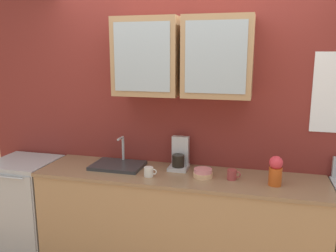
{
  "coord_description": "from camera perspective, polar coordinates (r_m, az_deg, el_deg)",
  "views": [
    {
      "loc": [
        0.66,
        -2.84,
        1.96
      ],
      "look_at": [
        -0.09,
        0.0,
        1.35
      ],
      "focal_mm": 37.64,
      "sensor_mm": 36.0,
      "label": 1
    }
  ],
  "objects": [
    {
      "name": "dishwasher",
      "position": [
        3.9,
        -21.9,
        -11.71
      ],
      "size": [
        0.59,
        0.6,
        0.92
      ],
      "color": "#ADAFB5",
      "rests_on": "ground_plane"
    },
    {
      "name": "cup_near_sink",
      "position": [
        3.04,
        -3.11,
        -7.41
      ],
      "size": [
        0.11,
        0.08,
        0.08
      ],
      "color": "silver",
      "rests_on": "counter"
    },
    {
      "name": "sink_faucet",
      "position": [
        3.31,
        -8.1,
        -6.23
      ],
      "size": [
        0.47,
        0.34,
        0.27
      ],
      "color": "#2D2D30",
      "rests_on": "counter"
    },
    {
      "name": "back_wall_unit",
      "position": [
        3.26,
        3.03,
        1.78
      ],
      "size": [
        4.17,
        0.45,
        2.52
      ],
      "color": "maroon",
      "rests_on": "ground_plane"
    },
    {
      "name": "coffee_maker",
      "position": [
        3.22,
        1.87,
        -5.0
      ],
      "size": [
        0.17,
        0.2,
        0.29
      ],
      "color": "#B7B7BC",
      "rests_on": "counter"
    },
    {
      "name": "vase",
      "position": [
        2.94,
        17.03,
        -6.9
      ],
      "size": [
        0.11,
        0.11,
        0.24
      ],
      "color": "#BF4C19",
      "rests_on": "counter"
    },
    {
      "name": "bowl_stack",
      "position": [
        3.03,
        5.68,
        -7.58
      ],
      "size": [
        0.16,
        0.16,
        0.07
      ],
      "color": "#E0AD7F",
      "rests_on": "counter"
    },
    {
      "name": "cup_near_bowls",
      "position": [
        3.0,
        10.34,
        -7.74
      ],
      "size": [
        0.11,
        0.08,
        0.09
      ],
      "color": "#993838",
      "rests_on": "counter"
    },
    {
      "name": "counter",
      "position": [
        3.28,
        1.58,
        -15.42
      ],
      "size": [
        2.51,
        0.61,
        0.92
      ],
      "color": "#A87F56",
      "rests_on": "ground_plane"
    }
  ]
}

